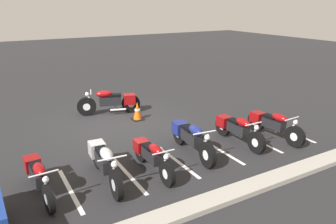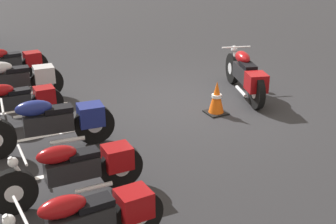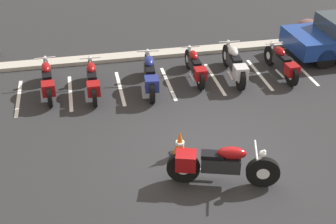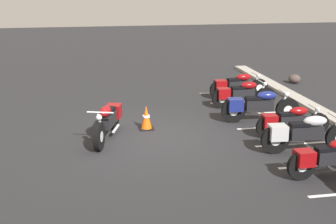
{
  "view_description": "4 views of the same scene",
  "coord_description": "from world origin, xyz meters",
  "px_view_note": "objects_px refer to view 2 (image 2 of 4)",
  "views": [
    {
      "loc": [
        3.86,
        10.22,
        4.03
      ],
      "look_at": [
        -1.36,
        1.14,
        0.51
      ],
      "focal_mm": 35.0,
      "sensor_mm": 36.0,
      "label": 1
    },
    {
      "loc": [
        -7.99,
        4.72,
        3.57
      ],
      "look_at": [
        -1.3,
        1.35,
        0.48
      ],
      "focal_mm": 50.0,
      "sensor_mm": 36.0,
      "label": 2
    },
    {
      "loc": [
        -2.76,
        -8.39,
        6.45
      ],
      "look_at": [
        -0.82,
        0.92,
        0.64
      ],
      "focal_mm": 50.0,
      "sensor_mm": 36.0,
      "label": 3
    },
    {
      "loc": [
        11.54,
        -1.64,
        4.04
      ],
      "look_at": [
        0.32,
        0.42,
        0.77
      ],
      "focal_mm": 50.0,
      "sensor_mm": 36.0,
      "label": 4
    }
  ],
  "objects_px": {
    "parked_bike_4": "(13,80)",
    "traffic_cone": "(217,98)",
    "parked_bike_3": "(15,102)",
    "parked_bike_2": "(53,123)",
    "parked_bike_5": "(8,64)",
    "parked_bike_1": "(77,169)",
    "motorcycle_maroon_featured": "(246,75)",
    "parked_bike_0": "(86,222)"
  },
  "relations": [
    {
      "from": "parked_bike_3",
      "to": "traffic_cone",
      "type": "distance_m",
      "value": 3.85
    },
    {
      "from": "parked_bike_4",
      "to": "traffic_cone",
      "type": "bearing_deg",
      "value": 148.39
    },
    {
      "from": "motorcycle_maroon_featured",
      "to": "parked_bike_0",
      "type": "bearing_deg",
      "value": 143.87
    },
    {
      "from": "parked_bike_1",
      "to": "parked_bike_2",
      "type": "bearing_deg",
      "value": -92.05
    },
    {
      "from": "motorcycle_maroon_featured",
      "to": "parked_bike_4",
      "type": "distance_m",
      "value": 4.91
    },
    {
      "from": "parked_bike_0",
      "to": "parked_bike_2",
      "type": "xyz_separation_m",
      "value": [
        2.83,
        -0.32,
        0.03
      ]
    },
    {
      "from": "parked_bike_0",
      "to": "parked_bike_2",
      "type": "distance_m",
      "value": 2.85
    },
    {
      "from": "parked_bike_5",
      "to": "motorcycle_maroon_featured",
      "type": "bearing_deg",
      "value": 139.29
    },
    {
      "from": "parked_bike_0",
      "to": "traffic_cone",
      "type": "distance_m",
      "value": 4.63
    },
    {
      "from": "motorcycle_maroon_featured",
      "to": "parked_bike_4",
      "type": "bearing_deg",
      "value": 84.06
    },
    {
      "from": "parked_bike_4",
      "to": "parked_bike_5",
      "type": "height_order",
      "value": "parked_bike_4"
    },
    {
      "from": "parked_bike_1",
      "to": "parked_bike_3",
      "type": "distance_m",
      "value": 3.05
    },
    {
      "from": "parked_bike_0",
      "to": "parked_bike_3",
      "type": "distance_m",
      "value": 4.25
    },
    {
      "from": "parked_bike_5",
      "to": "traffic_cone",
      "type": "bearing_deg",
      "value": 127.06
    },
    {
      "from": "parked_bike_1",
      "to": "parked_bike_5",
      "type": "xyz_separation_m",
      "value": [
        5.64,
        -0.01,
        -0.01
      ]
    },
    {
      "from": "parked_bike_4",
      "to": "parked_bike_5",
      "type": "distance_m",
      "value": 1.46
    },
    {
      "from": "parked_bike_0",
      "to": "parked_bike_5",
      "type": "distance_m",
      "value": 6.86
    },
    {
      "from": "motorcycle_maroon_featured",
      "to": "parked_bike_0",
      "type": "height_order",
      "value": "motorcycle_maroon_featured"
    },
    {
      "from": "parked_bike_1",
      "to": "parked_bike_0",
      "type": "bearing_deg",
      "value": 78.86
    },
    {
      "from": "motorcycle_maroon_featured",
      "to": "traffic_cone",
      "type": "bearing_deg",
      "value": 133.92
    },
    {
      "from": "parked_bike_3",
      "to": "parked_bike_0",
      "type": "bearing_deg",
      "value": 90.83
    },
    {
      "from": "parked_bike_4",
      "to": "parked_bike_3",
      "type": "bearing_deg",
      "value": 85.1
    },
    {
      "from": "parked_bike_2",
      "to": "parked_bike_1",
      "type": "bearing_deg",
      "value": 92.94
    },
    {
      "from": "parked_bike_2",
      "to": "parked_bike_3",
      "type": "xyz_separation_m",
      "value": [
        1.42,
        0.37,
        -0.06
      ]
    },
    {
      "from": "parked_bike_1",
      "to": "parked_bike_4",
      "type": "bearing_deg",
      "value": -87.9
    },
    {
      "from": "parked_bike_3",
      "to": "parked_bike_5",
      "type": "distance_m",
      "value": 2.63
    },
    {
      "from": "parked_bike_1",
      "to": "motorcycle_maroon_featured",
      "type": "bearing_deg",
      "value": -152.2
    },
    {
      "from": "parked_bike_1",
      "to": "parked_bike_2",
      "type": "distance_m",
      "value": 1.61
    },
    {
      "from": "motorcycle_maroon_featured",
      "to": "parked_bike_4",
      "type": "relative_size",
      "value": 1.0
    },
    {
      "from": "parked_bike_2",
      "to": "parked_bike_5",
      "type": "xyz_separation_m",
      "value": [
        4.03,
        0.06,
        -0.05
      ]
    },
    {
      "from": "parked_bike_5",
      "to": "parked_bike_2",
      "type": "bearing_deg",
      "value": 87.63
    },
    {
      "from": "parked_bike_4",
      "to": "traffic_cone",
      "type": "relative_size",
      "value": 3.43
    },
    {
      "from": "motorcycle_maroon_featured",
      "to": "traffic_cone",
      "type": "height_order",
      "value": "motorcycle_maroon_featured"
    },
    {
      "from": "parked_bike_2",
      "to": "traffic_cone",
      "type": "relative_size",
      "value": 3.44
    },
    {
      "from": "motorcycle_maroon_featured",
      "to": "parked_bike_4",
      "type": "xyz_separation_m",
      "value": [
        1.91,
        4.52,
        -0.01
      ]
    },
    {
      "from": "motorcycle_maroon_featured",
      "to": "parked_bike_0",
      "type": "xyz_separation_m",
      "value": [
        -3.49,
        4.65,
        -0.05
      ]
    },
    {
      "from": "parked_bike_3",
      "to": "traffic_cone",
      "type": "height_order",
      "value": "parked_bike_3"
    },
    {
      "from": "parked_bike_2",
      "to": "traffic_cone",
      "type": "xyz_separation_m",
      "value": [
        0.12,
        -3.26,
        -0.17
      ]
    },
    {
      "from": "parked_bike_0",
      "to": "parked_bike_4",
      "type": "xyz_separation_m",
      "value": [
        5.4,
        -0.13,
        0.03
      ]
    },
    {
      "from": "parked_bike_2",
      "to": "traffic_cone",
      "type": "bearing_deg",
      "value": -172.47
    },
    {
      "from": "motorcycle_maroon_featured",
      "to": "parked_bike_0",
      "type": "relative_size",
      "value": 1.07
    },
    {
      "from": "parked_bike_0",
      "to": "parked_bike_1",
      "type": "height_order",
      "value": "parked_bike_0"
    }
  ]
}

